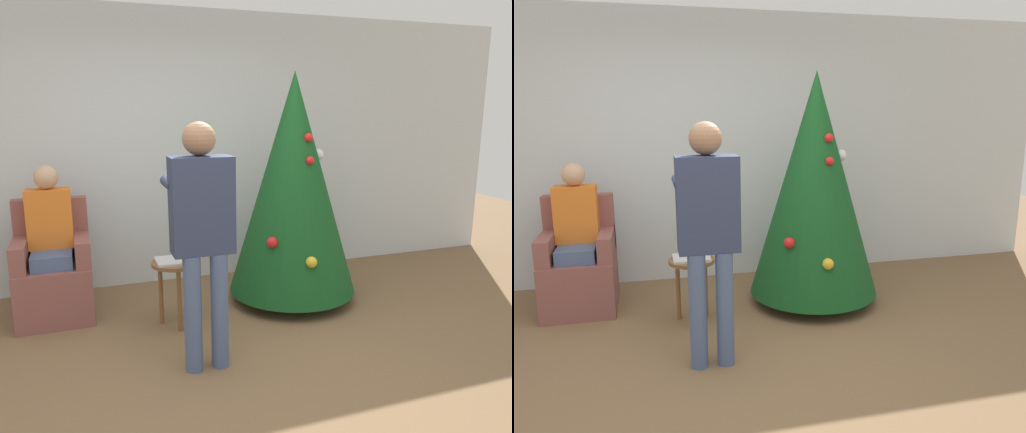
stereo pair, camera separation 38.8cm
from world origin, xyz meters
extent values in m
plane|color=brown|center=(0.00, 0.00, 0.00)|extent=(14.00, 14.00, 0.00)
cube|color=silver|center=(0.00, 2.23, 1.35)|extent=(8.00, 0.06, 2.70)
cylinder|color=brown|center=(1.04, 1.29, 0.05)|extent=(0.10, 0.10, 0.10)
cone|color=#144C1E|center=(1.04, 1.29, 1.09)|extent=(1.16, 1.16, 1.97)
sphere|color=red|center=(1.09, 1.06, 1.32)|extent=(0.07, 0.07, 0.07)
sphere|color=white|center=(1.26, 1.26, 1.35)|extent=(0.10, 0.10, 0.10)
sphere|color=red|center=(1.10, 1.12, 1.51)|extent=(0.08, 0.08, 0.08)
sphere|color=gold|center=(1.00, 0.81, 0.50)|extent=(0.10, 0.10, 0.10)
sphere|color=red|center=(0.72, 0.99, 0.65)|extent=(0.10, 0.10, 0.10)
cube|color=brown|center=(-1.03, 1.58, 0.24)|extent=(0.61, 0.64, 0.48)
cube|color=brown|center=(-1.03, 1.83, 0.74)|extent=(0.61, 0.14, 0.52)
cube|color=brown|center=(-1.27, 1.58, 0.59)|extent=(0.12, 0.58, 0.22)
cube|color=brown|center=(-0.79, 1.58, 0.59)|extent=(0.12, 0.58, 0.22)
cylinder|color=#475B84|center=(-1.13, 1.38, 0.24)|extent=(0.11, 0.11, 0.48)
cylinder|color=#475B84|center=(-0.93, 1.38, 0.24)|extent=(0.11, 0.11, 0.48)
cube|color=#475B84|center=(-1.03, 1.53, 0.54)|extent=(0.32, 0.40, 0.12)
cube|color=orange|center=(-1.03, 1.68, 0.85)|extent=(0.36, 0.20, 0.50)
sphere|color=tan|center=(-1.03, 1.68, 1.20)|extent=(0.20, 0.20, 0.20)
cylinder|color=#475B84|center=(-0.12, 0.31, 0.41)|extent=(0.12, 0.12, 0.81)
cylinder|color=#475B84|center=(0.07, 0.31, 0.41)|extent=(0.12, 0.12, 0.81)
cube|color=#2D3856|center=(-0.03, 0.37, 1.14)|extent=(0.41, 0.20, 0.64)
sphere|color=#936B4C|center=(-0.03, 0.40, 1.57)|extent=(0.22, 0.22, 0.22)
cylinder|color=#2D3856|center=(-0.20, 0.56, 1.26)|extent=(0.08, 0.30, 0.08)
cylinder|color=#2D3856|center=(0.15, 0.56, 1.26)|extent=(0.08, 0.30, 0.08)
cube|color=white|center=(0.15, 0.75, 1.26)|extent=(0.04, 0.14, 0.04)
cylinder|color=brown|center=(-0.09, 1.08, 0.53)|extent=(0.38, 0.38, 0.03)
cylinder|color=brown|center=(-0.09, 0.95, 0.26)|extent=(0.04, 0.04, 0.51)
cylinder|color=brown|center=(0.03, 1.15, 0.26)|extent=(0.04, 0.04, 0.51)
cylinder|color=brown|center=(-0.20, 1.15, 0.26)|extent=(0.04, 0.04, 0.51)
cube|color=silver|center=(-0.09, 1.08, 0.55)|extent=(0.30, 0.25, 0.02)
camera|label=1|loc=(-0.78, -2.77, 1.77)|focal=35.00mm
camera|label=2|loc=(-0.40, -2.89, 1.77)|focal=35.00mm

